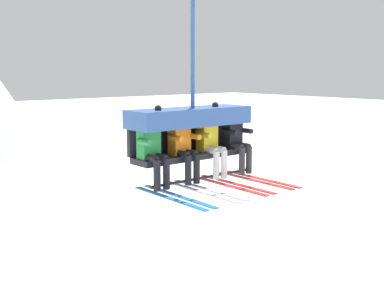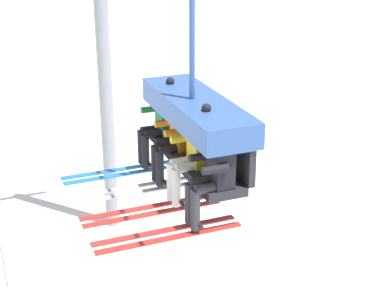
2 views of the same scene
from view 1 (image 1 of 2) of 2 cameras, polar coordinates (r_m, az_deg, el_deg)
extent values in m
cube|color=#232328|center=(8.15, 0.08, -1.34)|extent=(2.20, 0.48, 0.10)
cube|color=#232328|center=(8.33, -1.15, 0.79)|extent=(2.20, 0.08, 0.45)
cube|color=#335699|center=(8.11, -0.19, 3.25)|extent=(2.24, 0.68, 0.30)
cylinder|color=black|center=(7.98, 1.55, -3.98)|extent=(2.20, 0.04, 0.04)
cylinder|color=#335699|center=(8.05, 0.08, 13.22)|extent=(0.07, 0.07, 2.51)
cube|color=#23843D|center=(7.55, -5.15, 0.20)|extent=(0.32, 0.22, 0.52)
sphere|color=silver|center=(7.50, -5.19, 2.91)|extent=(0.22, 0.22, 0.22)
ellipsoid|color=black|center=(7.42, -4.75, 2.85)|extent=(0.17, 0.04, 0.08)
cylinder|color=black|center=(7.40, -4.95, -1.70)|extent=(0.11, 0.34, 0.11)
cylinder|color=black|center=(7.50, -3.84, -1.55)|extent=(0.11, 0.34, 0.11)
cylinder|color=black|center=(7.31, -4.16, -3.74)|extent=(0.11, 0.11, 0.48)
cylinder|color=black|center=(7.41, -3.05, -3.56)|extent=(0.11, 0.11, 0.48)
cube|color=#1E6BB2|center=(7.14, -2.75, -6.41)|extent=(0.09, 1.70, 0.02)
cube|color=#1E6BB2|center=(7.24, -1.63, -6.19)|extent=(0.09, 1.70, 0.02)
cylinder|color=#23843D|center=(7.32, -5.70, 0.24)|extent=(0.09, 0.30, 0.09)
cylinder|color=#23843D|center=(7.61, -4.03, 2.94)|extent=(0.09, 0.09, 0.30)
sphere|color=black|center=(7.60, -4.04, 4.22)|extent=(0.11, 0.11, 0.11)
cube|color=orange|center=(7.90, -1.52, 0.62)|extent=(0.32, 0.22, 0.52)
sphere|color=#284C93|center=(7.86, -1.53, 3.21)|extent=(0.22, 0.22, 0.22)
ellipsoid|color=black|center=(7.78, -1.07, 3.15)|extent=(0.17, 0.04, 0.08)
cylinder|color=black|center=(7.75, -1.26, -1.19)|extent=(0.11, 0.34, 0.11)
cylinder|color=black|center=(7.86, -0.25, -1.05)|extent=(0.11, 0.34, 0.11)
cylinder|color=black|center=(7.67, -0.46, -3.13)|extent=(0.11, 0.11, 0.48)
cylinder|color=black|center=(7.78, 0.55, -2.96)|extent=(0.11, 0.11, 0.48)
cube|color=#B2B2BC|center=(7.51, 0.98, -5.65)|extent=(0.09, 1.70, 0.02)
cube|color=#B2B2BC|center=(7.62, 1.99, -5.44)|extent=(0.09, 1.70, 0.02)
cylinder|color=orange|center=(7.67, -1.94, 0.66)|extent=(0.09, 0.30, 0.09)
cylinder|color=orange|center=(7.90, 0.21, 0.91)|extent=(0.09, 0.30, 0.09)
cube|color=yellow|center=(8.29, 1.78, 0.99)|extent=(0.32, 0.22, 0.52)
sphere|color=black|center=(8.25, 1.80, 3.46)|extent=(0.22, 0.22, 0.22)
ellipsoid|color=black|center=(8.17, 2.26, 3.41)|extent=(0.17, 0.04, 0.08)
cylinder|color=silver|center=(8.14, 2.10, -0.72)|extent=(0.11, 0.34, 0.11)
cylinder|color=silver|center=(8.25, 3.01, -0.59)|extent=(0.11, 0.34, 0.11)
cylinder|color=silver|center=(8.05, 2.90, -2.56)|extent=(0.11, 0.11, 0.48)
cylinder|color=silver|center=(8.17, 3.81, -2.40)|extent=(0.11, 0.11, 0.48)
cube|color=#B22823|center=(7.90, 4.34, -4.94)|extent=(0.09, 1.70, 0.02)
cube|color=#B22823|center=(8.02, 5.25, -4.75)|extent=(0.09, 1.70, 0.02)
cylinder|color=yellow|center=(8.05, 1.49, 1.05)|extent=(0.09, 0.30, 0.09)
cylinder|color=yellow|center=(8.37, 2.76, 3.47)|extent=(0.09, 0.09, 0.30)
sphere|color=black|center=(8.36, 2.77, 4.63)|extent=(0.11, 0.11, 0.11)
cube|color=black|center=(8.70, 4.79, 1.33)|extent=(0.32, 0.22, 0.52)
sphere|color=silver|center=(8.66, 4.82, 3.69)|extent=(0.22, 0.22, 0.22)
ellipsoid|color=black|center=(8.59, 5.29, 3.64)|extent=(0.17, 0.04, 0.08)
cylinder|color=#2D2D33|center=(8.55, 5.14, -0.30)|extent=(0.11, 0.34, 0.11)
cylinder|color=#2D2D33|center=(8.67, 5.97, -0.18)|extent=(0.11, 0.34, 0.11)
cylinder|color=#2D2D33|center=(8.47, 5.93, -2.04)|extent=(0.11, 0.11, 0.48)
cylinder|color=#2D2D33|center=(8.59, 6.76, -1.90)|extent=(0.11, 0.11, 0.48)
cube|color=#B22823|center=(8.33, 7.36, -4.29)|extent=(0.09, 1.70, 0.02)
cube|color=#B22823|center=(8.45, 8.18, -4.11)|extent=(0.09, 1.70, 0.02)
cylinder|color=black|center=(8.45, 4.60, 1.39)|extent=(0.09, 0.30, 0.09)
cylinder|color=black|center=(8.72, 6.36, 1.59)|extent=(0.09, 0.30, 0.09)
camera|label=2|loc=(12.10, 33.60, 14.40)|focal=55.00mm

